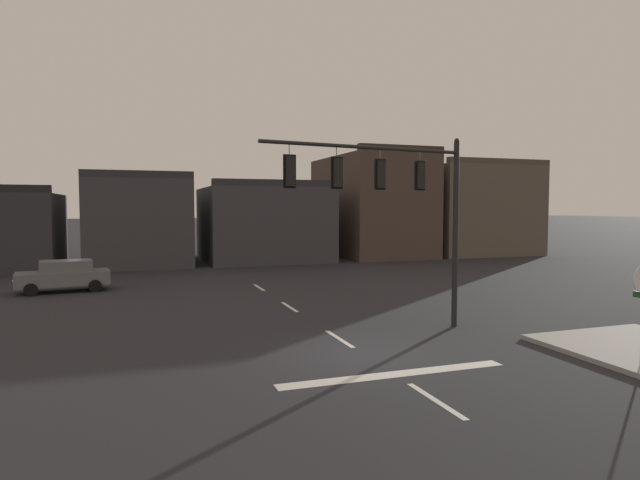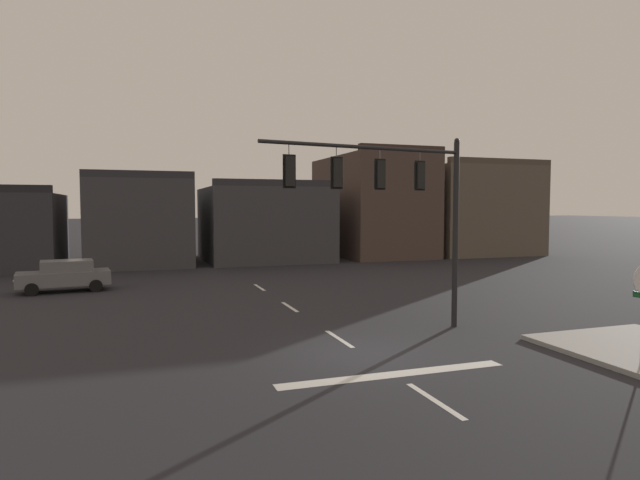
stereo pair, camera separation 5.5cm
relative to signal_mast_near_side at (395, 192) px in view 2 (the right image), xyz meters
name	(u,v)px [view 2 (the right image)]	position (x,y,z in m)	size (l,w,h in m)	color
ground_plane	(363,355)	(-2.00, -1.96, -4.85)	(400.00, 400.00, 0.00)	#232328
stop_bar_paint	(394,374)	(-2.00, -3.96, -4.85)	(6.40, 0.50, 0.01)	silver
lane_centreline	(339,339)	(-2.00, 0.04, -4.85)	(0.16, 26.40, 0.01)	silver
signal_mast_near_side	(395,192)	(0.00, 0.00, 0.00)	(7.57, 1.23, 6.81)	black
car_lot_nearside	(65,275)	(-11.79, 13.94, -4.00)	(4.61, 2.35, 1.61)	slate
building_row	(302,216)	(5.05, 27.22, -1.27)	(50.00, 12.11, 9.28)	#2D2D33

